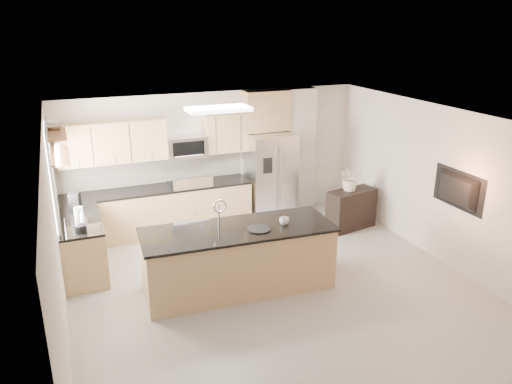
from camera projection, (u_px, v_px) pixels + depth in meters
name	position (u px, v px, depth m)	size (l,w,h in m)	color
floor	(280.00, 294.00, 7.50)	(6.50, 6.50, 0.00)	#AEACA6
ceiling	(284.00, 123.00, 6.64)	(6.00, 6.50, 0.02)	silver
wall_back	(214.00, 158.00, 9.91)	(6.00, 0.02, 2.60)	silver
wall_front	(442.00, 347.00, 4.22)	(6.00, 0.02, 2.60)	silver
wall_left	(56.00, 248.00, 6.01)	(0.02, 6.50, 2.60)	silver
wall_right	(449.00, 189.00, 8.12)	(0.02, 6.50, 2.60)	silver
back_counter	(158.00, 210.00, 9.48)	(3.55, 0.66, 1.44)	tan
left_counter	(82.00, 246.00, 8.03)	(0.66, 1.50, 0.92)	tan
range	(191.00, 206.00, 9.69)	(0.76, 0.64, 1.14)	black
upper_cabinets	(148.00, 139.00, 9.14)	(3.50, 0.33, 0.75)	tan
microwave	(186.00, 147.00, 9.42)	(0.76, 0.40, 0.40)	silver
refrigerator	(270.00, 177.00, 10.09)	(0.92, 0.78, 1.78)	silver
partition_column	(299.00, 151.00, 10.42)	(0.60, 0.30, 2.60)	beige
window	(52.00, 177.00, 7.53)	(0.04, 1.15, 1.65)	white
shelf_lower	(58.00, 156.00, 7.56)	(0.30, 1.20, 0.04)	brown
shelf_upper	(55.00, 132.00, 7.44)	(0.30, 1.20, 0.04)	brown
ceiling_fixture	(218.00, 109.00, 7.91)	(1.00, 0.50, 0.06)	white
island	(238.00, 258.00, 7.53)	(2.92, 1.19, 1.41)	tan
credenza	(351.00, 209.00, 9.75)	(0.98, 0.41, 0.78)	black
cup	(284.00, 221.00, 7.49)	(0.14, 0.14, 0.11)	silver
platter	(259.00, 229.00, 7.32)	(0.35, 0.35, 0.02)	black
blender	(80.00, 221.00, 7.35)	(0.17, 0.17, 0.40)	black
kettle	(82.00, 216.00, 7.72)	(0.18, 0.18, 0.23)	silver
coffee_maker	(75.00, 202.00, 8.20)	(0.21, 0.24, 0.31)	black
bowl	(55.00, 127.00, 7.51)	(0.33, 0.33, 0.08)	silver
flower_vase	(351.00, 171.00, 9.51)	(0.69, 0.60, 0.77)	silver
television	(454.00, 190.00, 7.89)	(1.08, 0.14, 0.62)	black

